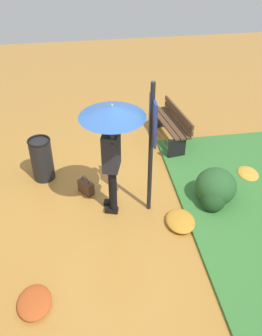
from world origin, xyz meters
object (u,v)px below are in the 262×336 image
person_with_umbrella (112,132)px  park_bench (172,125)px  handbag (86,187)px  trash_bin (42,159)px  info_sign_post (152,136)px

person_with_umbrella → park_bench: person_with_umbrella is taller
handbag → park_bench: (-1.46, 1.90, 0.28)m
trash_bin → info_sign_post: bearing=57.5°
person_with_umbrella → trash_bin: 2.00m
handbag → park_bench: bearing=127.5°
trash_bin → handbag: bearing=52.9°
info_sign_post → trash_bin: size_ratio=2.76×
park_bench → person_with_umbrella: bearing=-35.8°
person_with_umbrella → trash_bin: size_ratio=2.45×
person_with_umbrella → info_sign_post: 0.61m
person_with_umbrella → park_bench: 2.75m
handbag → person_with_umbrella: bearing=38.1°
person_with_umbrella → info_sign_post: size_ratio=0.89×
handbag → trash_bin: bearing=-127.1°
info_sign_post → trash_bin: (-1.14, -1.79, -1.03)m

